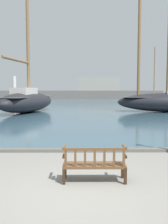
% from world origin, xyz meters
% --- Properties ---
extents(ground_plane, '(160.00, 160.00, 0.00)m').
position_xyz_m(ground_plane, '(0.00, 0.00, 0.00)').
color(ground_plane, gray).
extents(harbor_water, '(100.00, 80.00, 0.08)m').
position_xyz_m(harbor_water, '(0.00, 44.00, 0.04)').
color(harbor_water, '#385666').
rests_on(harbor_water, ground).
extents(quay_edge_kerb, '(40.00, 0.30, 0.12)m').
position_xyz_m(quay_edge_kerb, '(0.00, 3.85, 0.06)').
color(quay_edge_kerb, '#5B5954').
rests_on(quay_edge_kerb, ground).
extents(park_bench, '(1.60, 0.53, 0.92)m').
position_xyz_m(park_bench, '(0.37, 0.69, 0.47)').
color(park_bench, '#322113').
rests_on(park_bench, ground).
extents(sailboat_centre_channel, '(3.48, 7.44, 10.53)m').
position_xyz_m(sailboat_centre_channel, '(13.79, 41.95, 0.87)').
color(sailboat_centre_channel, silver).
rests_on(sailboat_centre_channel, harbor_water).
extents(sailboat_nearest_starboard, '(5.65, 11.28, 15.16)m').
position_xyz_m(sailboat_nearest_starboard, '(-5.65, 20.68, 1.34)').
color(sailboat_nearest_starboard, black).
rests_on(sailboat_nearest_starboard, harbor_water).
extents(far_breakwater, '(44.48, 2.40, 6.32)m').
position_xyz_m(far_breakwater, '(0.89, 63.45, 1.93)').
color(far_breakwater, '#66605B').
rests_on(far_breakwater, ground).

